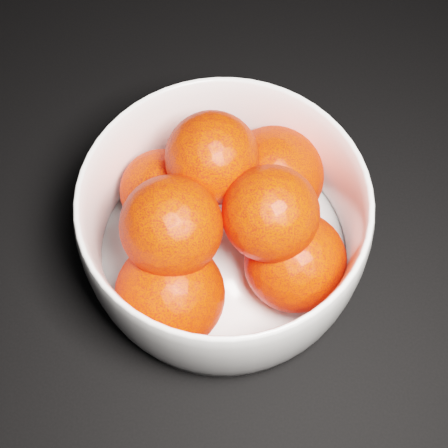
{
  "coord_description": "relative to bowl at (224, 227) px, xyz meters",
  "views": [
    {
      "loc": [
        0.24,
        0.03,
        0.5
      ],
      "look_at": [
        0.25,
        0.25,
        0.06
      ],
      "focal_mm": 50.0,
      "sensor_mm": 36.0,
      "label": 1
    }
  ],
  "objects": [
    {
      "name": "bowl",
      "position": [
        0.0,
        0.0,
        0.0
      ],
      "size": [
        0.23,
        0.23,
        0.11
      ],
      "rotation": [
        0.0,
        0.0,
        -0.32
      ],
      "color": "white",
      "rests_on": "ground"
    },
    {
      "name": "orange_pile",
      "position": [
        0.0,
        -0.0,
        0.01
      ],
      "size": [
        0.18,
        0.19,
        0.13
      ],
      "color": "#FF1F03",
      "rests_on": "bowl"
    }
  ]
}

